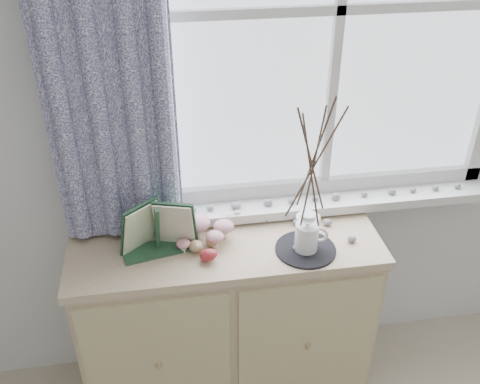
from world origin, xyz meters
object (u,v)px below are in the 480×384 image
Objects in this scene: botanical_book at (157,231)px; toadstool_cluster at (206,228)px; twig_pitcher at (313,161)px; sideboard at (227,320)px.

toadstool_cluster is (0.18, 0.07, -0.06)m from botanical_book.
twig_pitcher is (0.36, -0.12, 0.33)m from toadstool_cluster.
toadstool_cluster is at bearing 161.03° from sideboard.
twig_pitcher is at bearing -18.59° from sideboard.
botanical_book reaches higher than toadstool_cluster.
twig_pitcher is at bearing -18.66° from toadstool_cluster.
toadstool_cluster is 0.50m from twig_pitcher.
toadstool_cluster is (-0.07, 0.02, 0.48)m from sideboard.
botanical_book is 0.20m from toadstool_cluster.
sideboard is at bearing -177.82° from twig_pitcher.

